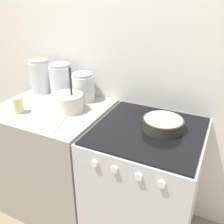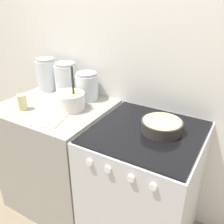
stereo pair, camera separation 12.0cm
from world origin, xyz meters
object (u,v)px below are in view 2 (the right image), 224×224
Objects in this scene: mixing_bowl at (70,100)px; baking_pan at (162,126)px; storage_jar_left at (47,76)px; stove at (143,188)px; storage_jar_right at (87,88)px; tin_can at (22,102)px; storage_jar_middle at (66,81)px.

baking_pan is (0.69, 0.03, -0.03)m from mixing_bowl.
baking_pan is 1.12m from storage_jar_left.
stove is 0.85m from storage_jar_right.
storage_jar_left reaches higher than baking_pan.
storage_jar_left is at bearing 152.96° from mixing_bowl.
storage_jar_left is at bearing 108.13° from tin_can.
baking_pan is (0.08, 0.05, 0.50)m from stove.
mixing_bowl is 0.69m from baking_pan.
storage_jar_left reaches higher than tin_can.
storage_jar_middle is 2.32× the size of tin_can.
storage_jar_right is 1.89× the size of tin_can.
storage_jar_left reaches higher than storage_jar_middle.
storage_jar_right is (0.21, 0.00, -0.02)m from storage_jar_middle.
storage_jar_middle is at bearing 164.15° from stove.
storage_jar_left is 0.21m from storage_jar_middle.
storage_jar_middle is at bearing 168.19° from baking_pan.
mixing_bowl is 1.27× the size of baking_pan.
mixing_bowl is 0.21m from storage_jar_right.
storage_jar_left is (-1.10, 0.19, 0.08)m from baking_pan.
storage_jar_left is 1.04× the size of storage_jar_middle.
storage_jar_middle is (-0.21, 0.21, 0.04)m from mixing_bowl.
storage_jar_middle reaches higher than tin_can.
mixing_bowl is 0.30m from storage_jar_middle.
stove is at bearing -149.50° from baking_pan.
mixing_bowl is at bearing -89.88° from storage_jar_right.
storage_jar_middle is 0.21m from storage_jar_right.
storage_jar_left is at bearing 170.37° from baking_pan.
storage_jar_left is at bearing 180.00° from storage_jar_middle.
mixing_bowl is at bearing -27.04° from storage_jar_left.
tin_can is at bearing -125.87° from storage_jar_right.
storage_jar_right is 0.49m from tin_can.
storage_jar_middle is at bearing 78.81° from tin_can.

